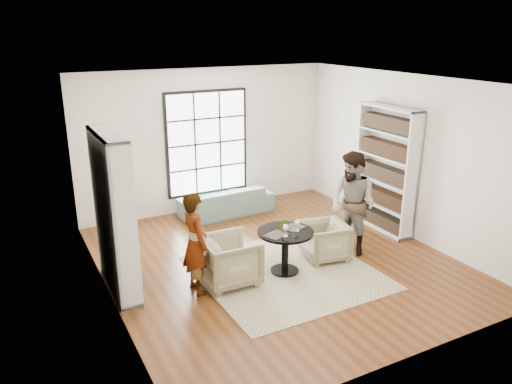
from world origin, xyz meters
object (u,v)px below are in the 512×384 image
armchair_left (230,260)px  wine_glass_left (286,228)px  armchair_right (325,241)px  flower_centerpiece (283,224)px  pedestal_table (285,242)px  person_right (353,204)px  sofa (226,201)px  person_left (195,243)px  wine_glass_right (297,223)px

armchair_left → wine_glass_left: (0.82, -0.27, 0.48)m
armchair_right → flower_centerpiece: flower_centerpiece is taller
pedestal_table → flower_centerpiece: size_ratio=4.42×
wine_glass_left → flower_centerpiece: size_ratio=0.98×
armchair_left → person_right: person_right is taller
sofa → armchair_right: bearing=99.6°
flower_centerpiece → person_left: bearing=178.0°
flower_centerpiece → sofa: bearing=84.4°
sofa → wine_glass_left: 3.11m
wine_glass_right → flower_centerpiece: 0.22m
person_right → wine_glass_right: person_right is taller
sofa → wine_glass_left: bearing=80.4°
armchair_right → person_right: (0.55, 0.00, 0.58)m
wine_glass_right → armchair_left: bearing=171.3°
armchair_left → wine_glass_right: (1.10, -0.17, 0.47)m
wine_glass_right → sofa: bearing=88.2°
sofa → wine_glass_left: size_ratio=9.89×
pedestal_table → wine_glass_right: 0.38m
armchair_left → wine_glass_left: size_ratio=4.18×
wine_glass_left → flower_centerpiece: (0.09, 0.22, -0.04)m
armchair_left → armchair_right: (1.79, 0.02, -0.05)m
wine_glass_right → flower_centerpiece: (-0.19, 0.12, -0.03)m
pedestal_table → wine_glass_right: size_ratio=4.82×
person_right → flower_centerpiece: bearing=-101.0°
armchair_right → person_right: bearing=100.3°
armchair_right → person_right: 0.80m
sofa → person_left: (-1.74, -2.76, 0.49)m
person_left → sofa: bearing=-34.4°
pedestal_table → wine_glass_right: bearing=-22.7°
flower_centerpiece → wine_glass_left: bearing=-112.5°
wine_glass_left → flower_centerpiece: 0.24m
pedestal_table → person_right: size_ratio=0.50×
sofa → armchair_right: 2.80m
pedestal_table → person_right: (1.41, 0.12, 0.38)m
person_left → armchair_right: bearing=-91.6°
sofa → person_left: bearing=55.1°
person_left → wine_glass_right: size_ratio=8.40×
pedestal_table → sofa: size_ratio=0.46×
person_right → wine_glass_right: size_ratio=9.72×
wine_glass_left → person_right: bearing=11.0°
armchair_right → wine_glass_left: size_ratio=3.59×
pedestal_table → armchair_right: bearing=7.9°
armchair_left → person_left: size_ratio=0.53×
pedestal_table → armchair_left: size_ratio=1.08×
sofa → wine_glass_right: (-0.09, -2.93, 0.56)m
pedestal_table → person_left: (-1.48, 0.10, 0.26)m
sofa → wine_glass_left: (-0.37, -3.03, 0.57)m
armchair_left → flower_centerpiece: bearing=-92.0°
person_left → person_right: size_ratio=0.86×
armchair_right → sofa: bearing=-157.4°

